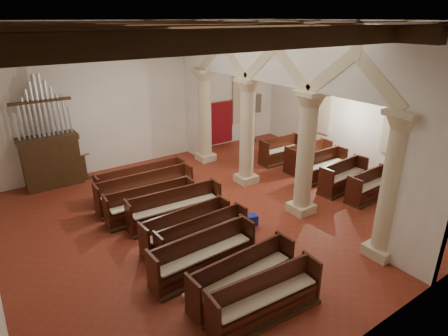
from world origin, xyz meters
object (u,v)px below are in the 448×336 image
at_px(pipe_organ, 50,152).
at_px(nave_pew_0, 265,303).
at_px(aisle_pew_0, 369,190).
at_px(lectern, 83,168).
at_px(processional_banner, 255,126).

bearing_deg(pipe_organ, nave_pew_0, -77.50).
bearing_deg(aisle_pew_0, lectern, 133.79).
xyz_separation_m(pipe_organ, nave_pew_0, (2.20, -9.93, -1.02)).
relative_size(pipe_organ, lectern, 4.03).
xyz_separation_m(processional_banner, nave_pew_0, (-7.70, -9.81, -0.48)).
bearing_deg(pipe_organ, processional_banner, -0.68).
relative_size(processional_banner, nave_pew_0, 0.98).
bearing_deg(nave_pew_0, pipe_organ, 106.30).
distance_m(lectern, aisle_pew_0, 11.02).
distance_m(pipe_organ, lectern, 1.44).
distance_m(nave_pew_0, aisle_pew_0, 7.16).
distance_m(lectern, processional_banner, 8.81).
height_order(lectern, processional_banner, processional_banner).
bearing_deg(aisle_pew_0, pipe_organ, 137.50).
relative_size(pipe_organ, processional_banner, 1.65).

